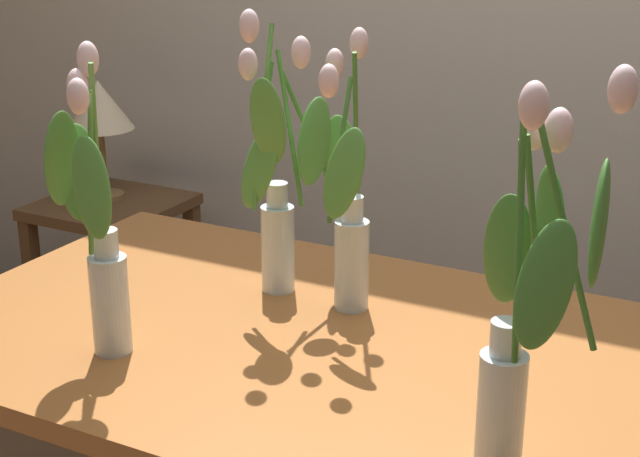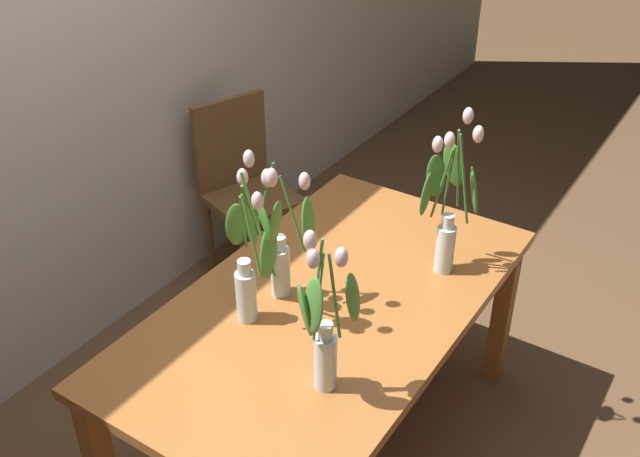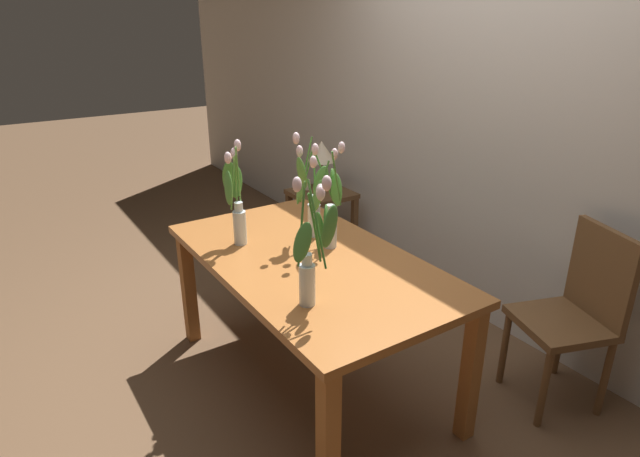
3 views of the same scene
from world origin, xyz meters
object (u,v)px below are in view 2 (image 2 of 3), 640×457
at_px(tulip_vase_1, 280,252).
at_px(tulip_vase_0, 253,259).
at_px(tulip_vase_3, 325,333).
at_px(dining_table, 328,321).
at_px(tulip_vase_2, 448,210).
at_px(dining_chair, 243,181).

bearing_deg(tulip_vase_1, tulip_vase_0, -179.23).
relative_size(tulip_vase_0, tulip_vase_3, 1.07).
distance_m(dining_table, tulip_vase_3, 0.52).
height_order(tulip_vase_0, tulip_vase_2, tulip_vase_2).
xyz_separation_m(tulip_vase_0, tulip_vase_2, (0.60, -0.39, 0.01)).
height_order(tulip_vase_1, dining_chair, tulip_vase_1).
bearing_deg(tulip_vase_0, tulip_vase_1, 0.77).
relative_size(tulip_vase_1, tulip_vase_3, 0.98).
relative_size(dining_table, tulip_vase_1, 2.98).
height_order(tulip_vase_1, tulip_vase_3, tulip_vase_3).
height_order(dining_table, tulip_vase_3, tulip_vase_3).
bearing_deg(tulip_vase_0, dining_table, -37.09).
bearing_deg(tulip_vase_1, tulip_vase_2, -40.66).
bearing_deg(tulip_vase_0, tulip_vase_2, -33.07).
height_order(tulip_vase_2, dining_chair, tulip_vase_2).
bearing_deg(tulip_vase_2, tulip_vase_1, 139.34).
relative_size(dining_table, tulip_vase_2, 2.74).
xyz_separation_m(dining_table, tulip_vase_0, (-0.20, 0.15, 0.32)).
bearing_deg(tulip_vase_2, dining_table, 149.14).
bearing_deg(tulip_vase_3, dining_table, 30.96).
bearing_deg(dining_table, dining_chair, 51.53).
distance_m(tulip_vase_2, dining_chair, 1.41).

